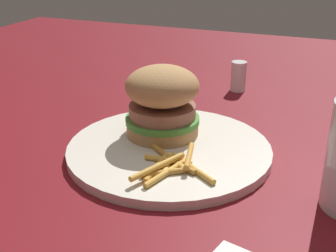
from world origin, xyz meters
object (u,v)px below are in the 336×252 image
at_px(sandwich, 162,101).
at_px(fries_pile, 170,165).
at_px(plate, 168,151).
at_px(salt_shaker, 238,76).

xyz_separation_m(sandwich, fries_pile, (-0.05, 0.09, -0.04)).
height_order(plate, sandwich, sandwich).
relative_size(plate, fries_pile, 2.44).
bearing_deg(plate, sandwich, -57.92).
bearing_deg(sandwich, salt_shaker, -100.31).
height_order(fries_pile, salt_shaker, salt_shaker).
bearing_deg(plate, fries_pile, 114.18).
height_order(plate, fries_pile, fries_pile).
xyz_separation_m(plate, salt_shaker, (-0.02, -0.29, 0.02)).
bearing_deg(sandwich, fries_pile, 117.56).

